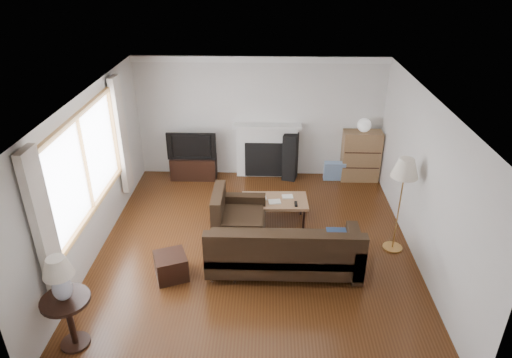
{
  "coord_description": "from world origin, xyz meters",
  "views": [
    {
      "loc": [
        0.19,
        -6.08,
        4.36
      ],
      "look_at": [
        0.0,
        0.3,
        1.1
      ],
      "focal_mm": 32.0,
      "sensor_mm": 36.0,
      "label": 1
    }
  ],
  "objects_px": {
    "floor_lamp": "(399,206)",
    "sectional_sofa": "(284,247)",
    "side_table": "(71,322)",
    "coffee_table": "(274,211)",
    "tv_stand": "(194,167)",
    "bookshelf": "(361,156)"
  },
  "relations": [
    {
      "from": "floor_lamp",
      "to": "sectional_sofa",
      "type": "bearing_deg",
      "value": -161.72
    },
    {
      "from": "side_table",
      "to": "floor_lamp",
      "type": "bearing_deg",
      "value": 25.94
    },
    {
      "from": "sectional_sofa",
      "to": "coffee_table",
      "type": "bearing_deg",
      "value": 95.44
    },
    {
      "from": "tv_stand",
      "to": "floor_lamp",
      "type": "distance_m",
      "value": 4.38
    },
    {
      "from": "tv_stand",
      "to": "bookshelf",
      "type": "distance_m",
      "value": 3.47
    },
    {
      "from": "tv_stand",
      "to": "floor_lamp",
      "type": "relative_size",
      "value": 0.59
    },
    {
      "from": "coffee_table",
      "to": "floor_lamp",
      "type": "height_order",
      "value": "floor_lamp"
    },
    {
      "from": "bookshelf",
      "to": "coffee_table",
      "type": "distance_m",
      "value": 2.5
    },
    {
      "from": "tv_stand",
      "to": "side_table",
      "type": "relative_size",
      "value": 1.31
    },
    {
      "from": "sectional_sofa",
      "to": "side_table",
      "type": "relative_size",
      "value": 3.44
    },
    {
      "from": "coffee_table",
      "to": "bookshelf",
      "type": "bearing_deg",
      "value": 42.38
    },
    {
      "from": "tv_stand",
      "to": "floor_lamp",
      "type": "height_order",
      "value": "floor_lamp"
    },
    {
      "from": "sectional_sofa",
      "to": "floor_lamp",
      "type": "height_order",
      "value": "floor_lamp"
    },
    {
      "from": "bookshelf",
      "to": "sectional_sofa",
      "type": "bearing_deg",
      "value": -118.29
    },
    {
      "from": "coffee_table",
      "to": "side_table",
      "type": "xyz_separation_m",
      "value": [
        -2.46,
        -2.88,
        0.14
      ]
    },
    {
      "from": "floor_lamp",
      "to": "side_table",
      "type": "distance_m",
      "value": 4.88
    },
    {
      "from": "bookshelf",
      "to": "side_table",
      "type": "bearing_deg",
      "value": -132.62
    },
    {
      "from": "bookshelf",
      "to": "coffee_table",
      "type": "relative_size",
      "value": 0.93
    },
    {
      "from": "bookshelf",
      "to": "side_table",
      "type": "xyz_separation_m",
      "value": [
        -4.24,
        -4.6,
        -0.17
      ]
    },
    {
      "from": "bookshelf",
      "to": "floor_lamp",
      "type": "height_order",
      "value": "floor_lamp"
    },
    {
      "from": "bookshelf",
      "to": "coffee_table",
      "type": "bearing_deg",
      "value": -135.89
    },
    {
      "from": "sectional_sofa",
      "to": "floor_lamp",
      "type": "bearing_deg",
      "value": 18.28
    }
  ]
}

